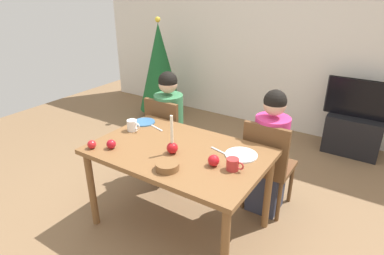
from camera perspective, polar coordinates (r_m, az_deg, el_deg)
ground_plane at (r=3.02m, az=-2.16°, el=-16.62°), size 7.68×7.68×0.00m
back_wall at (r=4.70m, az=16.71°, el=14.95°), size 6.40×0.10×2.60m
dining_table at (r=2.63m, az=-2.38°, el=-5.54°), size 1.40×0.90×0.75m
chair_left at (r=3.44m, az=-4.32°, el=-1.01°), size 0.40×0.40×0.90m
chair_right at (r=2.97m, az=13.14°, el=-5.93°), size 0.40×0.40×0.90m
person_left_child at (r=3.44m, az=-4.02°, el=0.05°), size 0.30×0.30×1.17m
person_right_child at (r=2.97m, az=13.47°, el=-4.69°), size 0.30×0.30×1.17m
tv_stand at (r=4.51m, az=26.49°, el=-1.11°), size 0.64×0.40×0.48m
tv at (r=4.35m, az=27.62°, el=4.50°), size 0.79×0.05×0.46m
christmas_tree at (r=5.04m, az=-5.73°, el=10.50°), size 0.66×0.66×1.53m
candle_centerpiece at (r=2.51m, az=-3.51°, el=-3.20°), size 0.09×0.09×0.32m
plate_left at (r=3.12m, az=-8.43°, el=0.96°), size 0.21×0.21×0.01m
plate_right at (r=2.53m, az=8.67°, el=-4.78°), size 0.25×0.25×0.01m
mug_left at (r=2.95m, az=-10.47°, el=0.37°), size 0.14×0.09×0.10m
mug_right at (r=2.32m, az=7.24°, el=-6.45°), size 0.13×0.09×0.09m
fork_left at (r=2.98m, az=-6.29°, el=-0.05°), size 0.18×0.06×0.01m
fork_right at (r=2.57m, az=4.89°, el=-4.18°), size 0.18×0.06×0.01m
bowl_walnuts at (r=2.32m, az=-4.37°, el=-6.79°), size 0.17×0.17×0.05m
apple_near_candle at (r=2.72m, az=-17.26°, el=-2.85°), size 0.07×0.07×0.07m
apple_by_left_plate at (r=2.36m, az=3.84°, el=-5.82°), size 0.09×0.09×0.09m
apple_by_right_mug at (r=2.67m, az=-14.05°, el=-2.86°), size 0.08×0.08×0.08m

